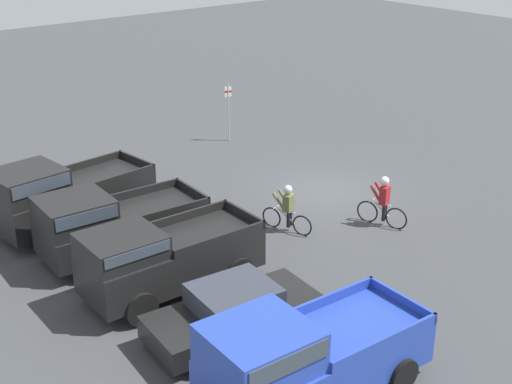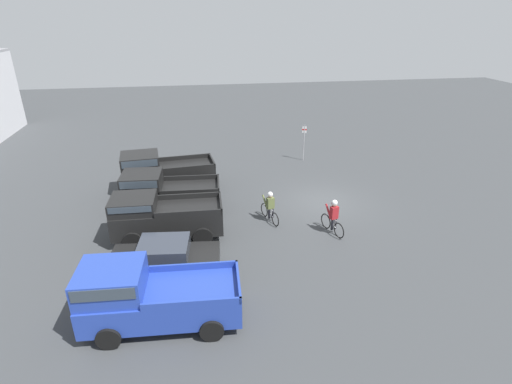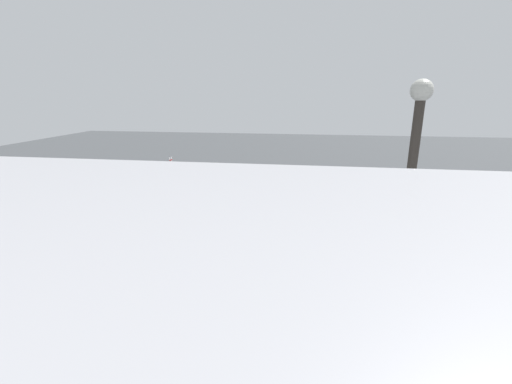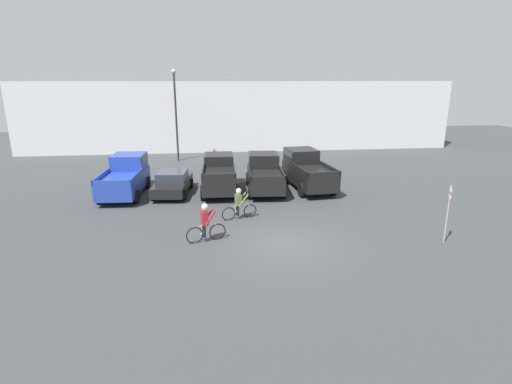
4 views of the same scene
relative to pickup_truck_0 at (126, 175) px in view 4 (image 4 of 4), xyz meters
The scene contains 11 objects.
ground_plane 11.87m from the pickup_truck_0, 46.94° to the right, with size 80.00×80.00×0.00m, color #383A3D.
warehouse_building 22.63m from the pickup_truck_0, 69.00° to the left, with size 41.02×15.31×6.70m.
pickup_truck_0 is the anchor object (origin of this frame).
sedan_0 2.84m from the pickup_truck_0, ahead, with size 2.35×4.45×1.39m.
pickup_truck_1 5.59m from the pickup_truck_0, ahead, with size 2.25×4.94×2.12m.
pickup_truck_2 8.40m from the pickup_truck_0, ahead, with size 2.46×5.00×2.13m.
pickup_truck_3 11.13m from the pickup_truck_0, ahead, with size 2.62×5.33×2.30m.
cyclist_0 8.34m from the pickup_truck_0, 39.76° to the right, with size 1.77×0.65×1.60m.
cyclist_1 9.33m from the pickup_truck_0, 59.25° to the right, with size 1.70×0.63×1.72m.
fire_lane_sign 17.55m from the pickup_truck_0, 32.30° to the right, with size 0.11×0.29×2.53m.
lamppost 10.63m from the pickup_truck_0, 76.29° to the left, with size 0.36×0.36×7.46m.
Camera 4 is at (-3.04, -15.44, 6.74)m, focal length 28.00 mm.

